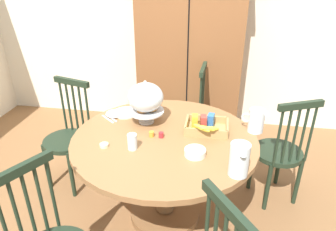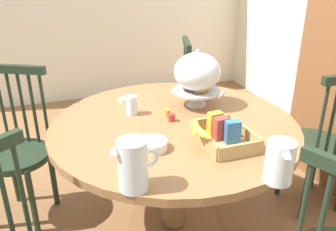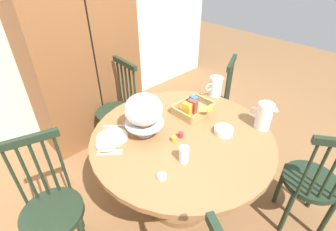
{
  "view_description": "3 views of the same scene",
  "coord_description": "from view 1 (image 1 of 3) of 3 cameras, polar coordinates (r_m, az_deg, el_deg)",
  "views": [
    {
      "loc": [
        0.42,
        -1.88,
        1.88
      ],
      "look_at": [
        0.07,
        0.18,
        0.84
      ],
      "focal_mm": 33.48,
      "sensor_mm": 36.0,
      "label": 1
    },
    {
      "loc": [
        1.7,
        -0.58,
        1.56
      ],
      "look_at": [
        -0.03,
        0.03,
        0.74
      ],
      "focal_mm": 38.08,
      "sensor_mm": 36.0,
      "label": 2
    },
    {
      "loc": [
        -1.01,
        -0.94,
        1.91
      ],
      "look_at": [
        0.07,
        0.18,
        0.84
      ],
      "focal_mm": 27.21,
      "sensor_mm": 36.0,
      "label": 3
    }
  ],
  "objects": [
    {
      "name": "wall_back",
      "position": [
        3.78,
        3.25,
        17.66
      ],
      "size": [
        4.8,
        0.06,
        2.6
      ],
      "primitive_type": "cube",
      "color": "silver",
      "rests_on": "ground_plane"
    },
    {
      "name": "cereal_bowl",
      "position": [
        2.05,
        4.95,
        -6.69
      ],
      "size": [
        0.14,
        0.14,
        0.04
      ],
      "primitive_type": "cylinder",
      "color": "white",
      "rests_on": "dining_table"
    },
    {
      "name": "pastry_stand_with_dome",
      "position": [
        2.37,
        -4.09,
        3.05
      ],
      "size": [
        0.28,
        0.28,
        0.34
      ],
      "color": "silver",
      "rests_on": "dining_table"
    },
    {
      "name": "butter_dish",
      "position": [
        2.18,
        -11.55,
        -5.32
      ],
      "size": [
        0.06,
        0.06,
        0.02
      ],
      "primitive_type": "cylinder",
      "color": "beige",
      "rests_on": "dining_table"
    },
    {
      "name": "china_plate_large",
      "position": [
        2.61,
        -7.7,
        0.51
      ],
      "size": [
        0.22,
        0.22,
        0.01
      ],
      "primitive_type": "cylinder",
      "color": "white",
      "rests_on": "dining_table"
    },
    {
      "name": "wooden_armoire",
      "position": [
        3.51,
        4.11,
        11.69
      ],
      "size": [
        1.18,
        0.6,
        1.96
      ],
      "color": "brown",
      "rests_on": "ground_plane"
    },
    {
      "name": "dining_table",
      "position": [
        2.35,
        -0.61,
        -7.91
      ],
      "size": [
        1.33,
        1.33,
        0.74
      ],
      "color": "olive",
      "rests_on": "ground_plane"
    },
    {
      "name": "ground_plane",
      "position": [
        2.69,
        -2.2,
        -17.79
      ],
      "size": [
        10.0,
        10.0,
        0.0
      ],
      "primitive_type": "plane",
      "color": "brown"
    },
    {
      "name": "jam_jar_apricot",
      "position": [
        2.25,
        -3.02,
        -3.39
      ],
      "size": [
        0.04,
        0.04,
        0.04
      ],
      "primitive_type": "cylinder",
      "color": "orange",
      "rests_on": "dining_table"
    },
    {
      "name": "jam_jar_strawberry",
      "position": [
        2.24,
        -1.26,
        -3.55
      ],
      "size": [
        0.04,
        0.04,
        0.04
      ],
      "primitive_type": "cylinder",
      "color": "#B7282D",
      "rests_on": "dining_table"
    },
    {
      "name": "orange_juice_pitcher",
      "position": [
        2.38,
        15.73,
        -1.05
      ],
      "size": [
        0.19,
        0.11,
        0.18
      ],
      "color": "silver",
      "rests_on": "dining_table"
    },
    {
      "name": "windsor_chair_by_cabinet",
      "position": [
        2.75,
        19.63,
        -6.57
      ],
      "size": [
        0.44,
        0.44,
        0.97
      ],
      "color": "#1E2D1E",
      "rests_on": "ground_plane"
    },
    {
      "name": "milk_pitcher",
      "position": [
        1.88,
        12.79,
        -8.06
      ],
      "size": [
        0.12,
        0.2,
        0.21
      ],
      "color": "silver",
      "rests_on": "dining_table"
    },
    {
      "name": "windsor_chair_facing_door",
      "position": [
        3.22,
        3.61,
        0.14
      ],
      "size": [
        0.4,
        0.4,
        0.97
      ],
      "color": "#1E2D1E",
      "rests_on": "ground_plane"
    },
    {
      "name": "windsor_chair_far_side",
      "position": [
        2.92,
        -17.65,
        -4.18
      ],
      "size": [
        0.42,
        0.42,
        0.97
      ],
      "color": "#1E2D1E",
      "rests_on": "ground_plane"
    },
    {
      "name": "drinking_glass",
      "position": [
        2.1,
        -6.52,
        -4.77
      ],
      "size": [
        0.06,
        0.06,
        0.11
      ],
      "primitive_type": "cylinder",
      "color": "silver",
      "rests_on": "dining_table"
    },
    {
      "name": "soup_spoon",
      "position": [
        2.68,
        -5.19,
        1.3
      ],
      "size": [
        0.14,
        0.12,
        0.01
      ],
      "primitive_type": "cube",
      "rotation": [
        0.0,
        0.0,
        8.72
      ],
      "color": "silver",
      "rests_on": "dining_table"
    },
    {
      "name": "dinner_fork",
      "position": [
        2.54,
        -10.9,
        -0.64
      ],
      "size": [
        0.14,
        0.12,
        0.01
      ],
      "primitive_type": "cube",
      "rotation": [
        0.0,
        0.0,
        8.72
      ],
      "color": "silver",
      "rests_on": "dining_table"
    },
    {
      "name": "table_knife",
      "position": [
        2.55,
        -10.32,
        -0.44
      ],
      "size": [
        0.14,
        0.12,
        0.01
      ],
      "primitive_type": "cube",
      "rotation": [
        0.0,
        0.0,
        8.72
      ],
      "color": "silver",
      "rests_on": "dining_table"
    },
    {
      "name": "china_plate_small",
      "position": [
        2.59,
        -9.61,
        0.37
      ],
      "size": [
        0.15,
        0.15,
        0.01
      ],
      "primitive_type": "cylinder",
      "color": "white",
      "rests_on": "china_plate_large"
    },
    {
      "name": "cereal_basket",
      "position": [
        2.32,
        6.83,
        -1.92
      ],
      "size": [
        0.32,
        0.3,
        0.12
      ],
      "color": "tan",
      "rests_on": "dining_table"
    }
  ]
}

